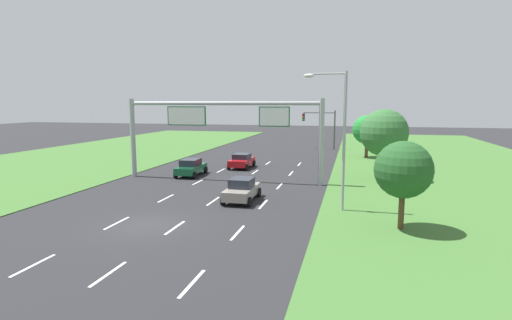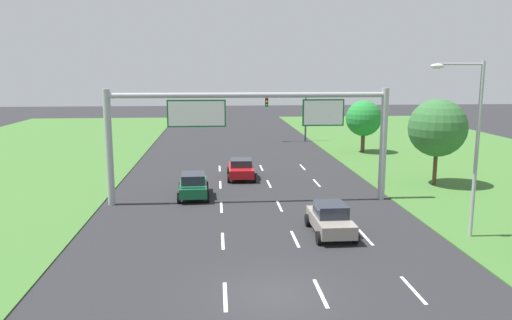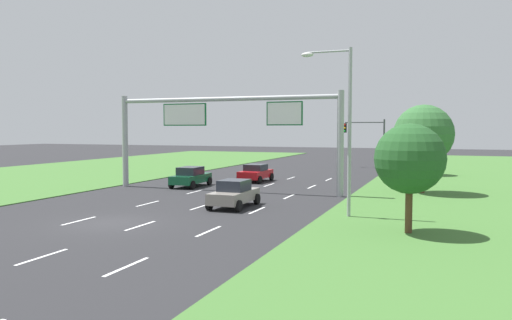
% 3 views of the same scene
% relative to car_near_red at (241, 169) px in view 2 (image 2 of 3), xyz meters
% --- Properties ---
extents(ground_plane, '(200.00, 200.00, 0.00)m').
position_rel_car_near_red_xyz_m(ground_plane, '(0.17, -20.00, -0.76)').
color(ground_plane, '#262628').
extents(lane_dashes_inner_left, '(0.14, 44.40, 0.01)m').
position_rel_car_near_red_xyz_m(lane_dashes_inner_left, '(-1.58, -17.00, -0.75)').
color(lane_dashes_inner_left, white).
rests_on(lane_dashes_inner_left, ground_plane).
extents(lane_dashes_inner_right, '(0.14, 44.40, 0.01)m').
position_rel_car_near_red_xyz_m(lane_dashes_inner_right, '(1.92, -17.00, -0.75)').
color(lane_dashes_inner_right, white).
rests_on(lane_dashes_inner_right, ground_plane).
extents(lane_dashes_slip, '(0.14, 44.40, 0.01)m').
position_rel_car_near_red_xyz_m(lane_dashes_slip, '(5.42, -17.00, -0.75)').
color(lane_dashes_slip, white).
rests_on(lane_dashes_slip, ground_plane).
extents(car_near_red, '(2.12, 3.95, 1.48)m').
position_rel_car_near_red_xyz_m(car_near_red, '(0.00, 0.00, 0.00)').
color(car_near_red, red).
rests_on(car_near_red, ground_plane).
extents(car_lead_silver, '(1.99, 3.96, 1.57)m').
position_rel_car_near_red_xyz_m(car_lead_silver, '(3.78, -13.41, 0.02)').
color(car_lead_silver, gray).
rests_on(car_lead_silver, ground_plane).
extents(car_mid_lane, '(2.10, 4.19, 1.55)m').
position_rel_car_near_red_xyz_m(car_mid_lane, '(-3.34, -5.32, 0.03)').
color(car_mid_lane, '#145633').
rests_on(car_mid_lane, ground_plane).
extents(sign_gantry, '(17.24, 0.44, 7.00)m').
position_rel_car_near_red_xyz_m(sign_gantry, '(0.19, -6.85, 4.13)').
color(sign_gantry, '#9EA0A5').
rests_on(sign_gantry, ground_plane).
extents(traffic_light_mast, '(4.76, 0.49, 5.60)m').
position_rel_car_near_red_xyz_m(traffic_light_mast, '(6.48, 19.44, 3.11)').
color(traffic_light_mast, '#47494F').
rests_on(traffic_light_mast, ground_plane).
extents(street_lamp, '(2.61, 0.32, 8.50)m').
position_rel_car_near_red_xyz_m(street_lamp, '(10.14, -14.43, 4.32)').
color(street_lamp, '#9EA0A5').
rests_on(street_lamp, ground_plane).
extents(roadside_tree_mid, '(4.04, 4.04, 6.14)m').
position_rel_car_near_red_xyz_m(roadside_tree_mid, '(13.60, -3.38, 3.35)').
color(roadside_tree_mid, '#513823').
rests_on(roadside_tree_mid, ground_plane).
extents(roadside_tree_far, '(3.51, 3.51, 5.19)m').
position_rel_car_near_red_xyz_m(roadside_tree_far, '(12.67, 11.07, 2.66)').
color(roadside_tree_far, '#513823').
rests_on(roadside_tree_far, ground_plane).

